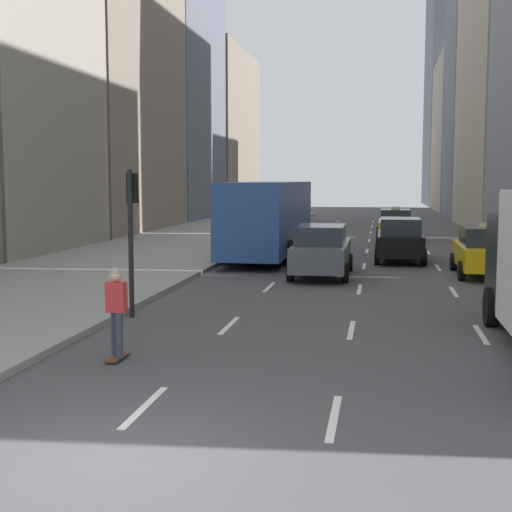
# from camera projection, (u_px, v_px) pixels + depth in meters

# --- Properties ---
(ground_plane) EXTENTS (160.00, 160.00, 0.00)m
(ground_plane) POSITION_uv_depth(u_px,v_px,m) (106.00, 460.00, 8.56)
(ground_plane) COLOR #474749
(sidewalk_left) EXTENTS (8.00, 66.00, 0.15)m
(sidewalk_left) POSITION_uv_depth(u_px,v_px,m) (177.00, 244.00, 36.20)
(sidewalk_left) COLOR gray
(sidewalk_left) RESTS_ON ground
(lane_markings) EXTENTS (5.72, 56.00, 0.01)m
(lane_markings) POSITION_uv_depth(u_px,v_px,m) (366.00, 258.00, 30.64)
(lane_markings) COLOR white
(lane_markings) RESTS_ON ground
(building_row_right) EXTENTS (6.00, 97.11, 35.18)m
(building_row_right) POSITION_uv_depth(u_px,v_px,m) (500.00, 39.00, 54.79)
(building_row_right) COLOR #A89E89
(building_row_right) RESTS_ON ground
(taxi_lead) EXTENTS (2.02, 4.40, 1.87)m
(taxi_lead) POSITION_uv_depth(u_px,v_px,m) (485.00, 251.00, 24.79)
(taxi_lead) COLOR yellow
(taxi_lead) RESTS_ON ground
(taxi_second) EXTENTS (2.02, 4.40, 1.87)m
(taxi_second) POSITION_uv_depth(u_px,v_px,m) (395.00, 225.00, 39.36)
(taxi_second) COLOR yellow
(taxi_second) RESTS_ON ground
(sedan_black_near) EXTENTS (2.02, 4.79, 1.80)m
(sedan_black_near) POSITION_uv_depth(u_px,v_px,m) (321.00, 250.00, 24.69)
(sedan_black_near) COLOR #565B66
(sedan_black_near) RESTS_ON ground
(sedan_silver_behind) EXTENTS (2.02, 4.42, 1.80)m
(sedan_silver_behind) POSITION_uv_depth(u_px,v_px,m) (400.00, 239.00, 29.23)
(sedan_silver_behind) COLOR black
(sedan_silver_behind) RESTS_ON ground
(city_bus) EXTENTS (2.80, 11.61, 3.25)m
(city_bus) POSITION_uv_depth(u_px,v_px,m) (269.00, 216.00, 31.20)
(city_bus) COLOR #2D519E
(city_bus) RESTS_ON ground
(skateboarder) EXTENTS (0.36, 0.80, 1.75)m
(skateboarder) POSITION_uv_depth(u_px,v_px,m) (116.00, 309.00, 13.25)
(skateboarder) COLOR brown
(skateboarder) RESTS_ON ground
(traffic_light_pole) EXTENTS (0.24, 0.42, 3.60)m
(traffic_light_pole) POSITION_uv_depth(u_px,v_px,m) (132.00, 219.00, 17.25)
(traffic_light_pole) COLOR black
(traffic_light_pole) RESTS_ON ground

